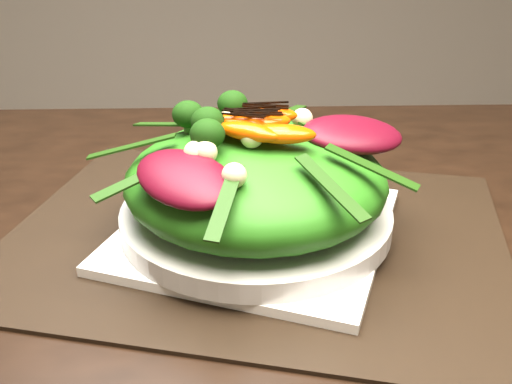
{
  "coord_description": "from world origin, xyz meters",
  "views": [
    {
      "loc": [
        -0.29,
        -0.42,
        1.03
      ],
      "look_at": [
        -0.27,
        0.06,
        0.8
      ],
      "focal_mm": 42.0,
      "sensor_mm": 36.0,
      "label": 1
    }
  ],
  "objects_px": {
    "plate_base": "(256,228)",
    "orange_segment": "(260,119)",
    "lettuce_mound": "(256,179)",
    "salad_bowl": "(256,216)",
    "placemat": "(256,234)"
  },
  "relations": [
    {
      "from": "plate_base",
      "to": "orange_segment",
      "type": "height_order",
      "value": "orange_segment"
    },
    {
      "from": "orange_segment",
      "to": "salad_bowl",
      "type": "bearing_deg",
      "value": -99.25
    },
    {
      "from": "plate_base",
      "to": "salad_bowl",
      "type": "height_order",
      "value": "salad_bowl"
    },
    {
      "from": "salad_bowl",
      "to": "lettuce_mound",
      "type": "bearing_deg",
      "value": -90.0
    },
    {
      "from": "plate_base",
      "to": "lettuce_mound",
      "type": "xyz_separation_m",
      "value": [
        0.0,
        0.0,
        0.05
      ]
    },
    {
      "from": "placemat",
      "to": "lettuce_mound",
      "type": "height_order",
      "value": "lettuce_mound"
    },
    {
      "from": "salad_bowl",
      "to": "lettuce_mound",
      "type": "xyz_separation_m",
      "value": [
        0.0,
        -0.0,
        0.04
      ]
    },
    {
      "from": "orange_segment",
      "to": "lettuce_mound",
      "type": "bearing_deg",
      "value": -99.25
    },
    {
      "from": "salad_bowl",
      "to": "orange_segment",
      "type": "relative_size",
      "value": 4.29
    },
    {
      "from": "plate_base",
      "to": "orange_segment",
      "type": "relative_size",
      "value": 4.04
    },
    {
      "from": "lettuce_mound",
      "to": "orange_segment",
      "type": "bearing_deg",
      "value": 80.75
    },
    {
      "from": "lettuce_mound",
      "to": "plate_base",
      "type": "bearing_deg",
      "value": 0.0
    },
    {
      "from": "salad_bowl",
      "to": "placemat",
      "type": "bearing_deg",
      "value": 0.0
    },
    {
      "from": "salad_bowl",
      "to": "lettuce_mound",
      "type": "relative_size",
      "value": 1.05
    },
    {
      "from": "placemat",
      "to": "salad_bowl",
      "type": "distance_m",
      "value": 0.02
    }
  ]
}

